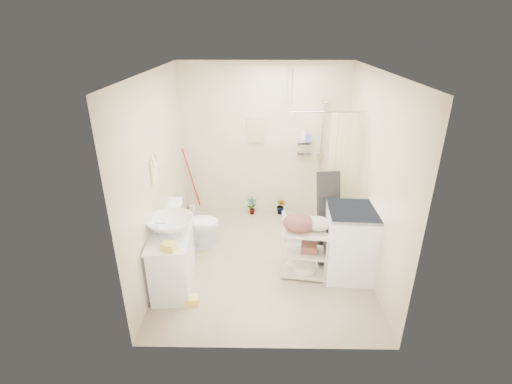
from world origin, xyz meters
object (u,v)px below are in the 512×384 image
at_px(toilet, 195,224).
at_px(washing_machine, 351,242).
at_px(vanity, 173,261).
at_px(laundry_rack, 305,249).

xyz_separation_m(toilet, washing_machine, (2.18, -0.65, 0.11)).
bearing_deg(washing_machine, vanity, -168.60).
distance_m(vanity, laundry_rack, 1.71).
distance_m(toilet, laundry_rack, 1.72).
height_order(toilet, washing_machine, washing_machine).
height_order(vanity, toilet, vanity).
bearing_deg(toilet, vanity, 170.86).
relative_size(toilet, laundry_rack, 0.90).
bearing_deg(laundry_rack, washing_machine, 13.99).
relative_size(washing_machine, laundry_rack, 1.16).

